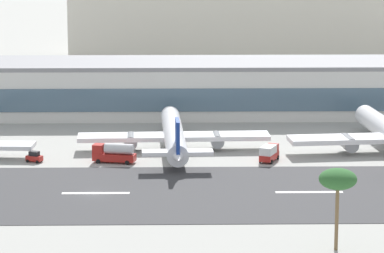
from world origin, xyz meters
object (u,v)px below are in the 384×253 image
object	(u,v)px
airliner_navy_tail_gate_1	(174,136)
service_box_truck_1	(269,153)
service_baggage_tug_0	(34,157)
terminal_building	(176,88)
palm_tree_2	(338,180)
service_fuel_truck_2	(114,153)
distant_hotel_block	(247,12)

from	to	relation	value
airliner_navy_tail_gate_1	service_box_truck_1	size ratio (longest dim) A/B	7.51
service_baggage_tug_0	service_box_truck_1	distance (m)	47.11
airliner_navy_tail_gate_1	service_box_truck_1	bearing A→B (deg)	-118.90
service_baggage_tug_0	terminal_building	bearing A→B (deg)	-95.67
service_baggage_tug_0	palm_tree_2	bearing A→B (deg)	155.60
terminal_building	service_box_truck_1	world-z (taller)	terminal_building
terminal_building	service_baggage_tug_0	bearing A→B (deg)	-118.91
service_baggage_tug_0	service_fuel_truck_2	distance (m)	16.07
service_baggage_tug_0	service_fuel_truck_2	xyz separation A→B (m)	(16.01, -0.91, 0.98)
terminal_building	palm_tree_2	world-z (taller)	terminal_building
airliner_navy_tail_gate_1	service_box_truck_1	xyz separation A→B (m)	(19.13, -9.63, -1.44)
distant_hotel_block	service_baggage_tug_0	distance (m)	163.66
service_box_truck_1	distant_hotel_block	bearing A→B (deg)	20.67
distant_hotel_block	airliner_navy_tail_gate_1	size ratio (longest dim) A/B	2.49
terminal_building	service_box_truck_1	bearing A→B (deg)	-70.43
airliner_navy_tail_gate_1	service_baggage_tug_0	size ratio (longest dim) A/B	13.59
service_baggage_tug_0	service_box_truck_1	xyz separation A→B (m)	(47.10, -0.17, 0.74)
distant_hotel_block	palm_tree_2	world-z (taller)	distant_hotel_block
distant_hotel_block	service_baggage_tug_0	world-z (taller)	distant_hotel_block
airliner_navy_tail_gate_1	service_box_truck_1	distance (m)	21.47
palm_tree_2	service_box_truck_1	bearing A→B (deg)	94.62
distant_hotel_block	palm_tree_2	distance (m)	210.67
service_baggage_tug_0	palm_tree_2	size ratio (longest dim) A/B	0.29
service_box_truck_1	palm_tree_2	xyz separation A→B (m)	(4.57, -56.48, 8.78)
airliner_navy_tail_gate_1	service_baggage_tug_0	xyz separation A→B (m)	(-27.97, -9.46, -2.18)
distant_hotel_block	service_fuel_truck_2	bearing A→B (deg)	-103.58
distant_hotel_block	service_box_truck_1	size ratio (longest dim) A/B	18.72
distant_hotel_block	service_fuel_truck_2	size ratio (longest dim) A/B	13.65
distant_hotel_block	service_baggage_tug_0	bearing A→B (deg)	-109.14
terminal_building	service_box_truck_1	size ratio (longest dim) A/B	29.82
terminal_building	service_box_truck_1	xyz separation A→B (m)	(18.48, -51.99, -4.86)
terminal_building	service_fuel_truck_2	xyz separation A→B (m)	(-12.61, -52.73, -4.62)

